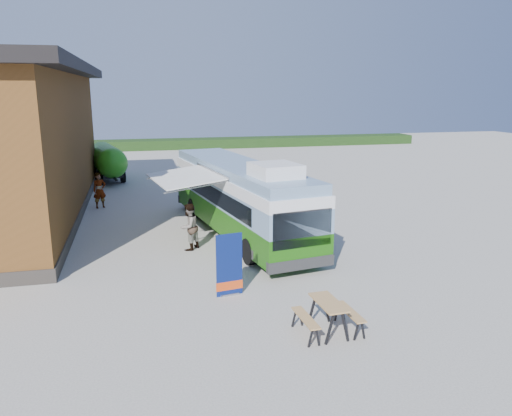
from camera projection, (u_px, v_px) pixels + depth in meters
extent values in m
plane|color=#BCB7AD|center=(246.00, 267.00, 18.01)|extent=(100.00, 100.00, 0.00)
cube|color=#332D28|center=(0.00, 212.00, 25.04)|extent=(8.10, 20.10, 0.50)
cube|color=#264419|center=(243.00, 142.00, 55.66)|extent=(40.00, 3.00, 1.00)
cube|color=#2B7313|center=(239.00, 214.00, 22.05)|extent=(4.39, 12.03, 1.08)
cube|color=#7292B3|center=(239.00, 192.00, 21.82)|extent=(4.39, 12.03, 0.88)
cube|color=black|center=(209.00, 192.00, 21.80)|extent=(1.68, 9.69, 0.69)
cube|color=black|center=(260.00, 188.00, 22.72)|extent=(1.68, 9.69, 0.69)
cube|color=white|center=(239.00, 177.00, 21.67)|extent=(4.39, 12.03, 0.44)
cube|color=#7292B3|center=(239.00, 168.00, 21.57)|extent=(4.21, 11.82, 0.39)
cube|color=white|center=(276.00, 170.00, 18.13)|extent=(1.84, 2.01, 0.49)
cube|color=black|center=(302.00, 229.00, 16.60)|extent=(2.19, 0.43, 1.28)
cube|color=#2D2D2D|center=(301.00, 264.00, 16.93)|extent=(2.50, 0.61, 0.39)
cube|color=#2D2D2D|center=(201.00, 197.00, 27.34)|extent=(2.50, 0.61, 0.39)
cylinder|color=black|center=(250.00, 251.00, 18.20)|extent=(0.45, 1.02, 0.98)
cylinder|color=black|center=(303.00, 244.00, 19.04)|extent=(0.45, 1.02, 0.98)
cylinder|color=black|center=(193.00, 208.00, 24.80)|extent=(0.45, 1.02, 0.98)
cylinder|color=black|center=(235.00, 204.00, 25.64)|extent=(0.45, 1.02, 0.98)
cube|color=white|center=(185.00, 179.00, 20.83)|extent=(3.13, 4.37, 0.31)
cube|color=#A5A8AD|center=(213.00, 172.00, 21.27)|extent=(0.87, 4.27, 0.15)
cylinder|color=#A5A8AD|center=(196.00, 188.00, 19.33)|extent=(2.57, 0.48, 0.32)
cylinder|color=#A5A8AD|center=(175.00, 175.00, 22.38)|extent=(2.57, 0.48, 0.32)
cube|color=#0B1A57|center=(229.00, 265.00, 15.32)|extent=(0.84, 0.17, 2.00)
cube|color=#E24715|center=(230.00, 286.00, 15.48)|extent=(0.86, 0.18, 0.28)
cube|color=#A5A8AD|center=(230.00, 294.00, 15.55)|extent=(0.62, 0.28, 0.06)
cylinder|color=#A5A8AD|center=(229.00, 265.00, 15.34)|extent=(0.03, 0.03, 2.00)
cube|color=tan|center=(328.00, 302.00, 12.95)|extent=(0.65, 1.40, 0.05)
cube|color=tan|center=(306.00, 318.00, 12.86)|extent=(0.36, 1.39, 0.04)
cube|color=tan|center=(350.00, 312.00, 13.21)|extent=(0.36, 1.39, 0.04)
cube|color=black|center=(330.00, 329.00, 12.46)|extent=(0.06, 0.06, 0.85)
cube|color=black|center=(345.00, 327.00, 12.58)|extent=(0.06, 0.06, 0.85)
cube|color=black|center=(312.00, 310.00, 13.53)|extent=(0.06, 0.06, 0.85)
cube|color=black|center=(326.00, 308.00, 13.65)|extent=(0.06, 0.06, 0.85)
imported|color=#999999|center=(100.00, 190.00, 26.82)|extent=(0.82, 0.68, 1.92)
imported|color=#999999|center=(189.00, 227.00, 19.77)|extent=(1.15, 1.15, 1.88)
cylinder|color=#309B1C|center=(107.00, 159.00, 34.90)|extent=(2.86, 4.77, 2.01)
sphere|color=#309B1C|center=(112.00, 163.00, 32.94)|extent=(2.01, 2.01, 2.01)
sphere|color=#309B1C|center=(102.00, 155.00, 36.87)|extent=(2.01, 2.01, 2.01)
cube|color=black|center=(108.00, 172.00, 35.11)|extent=(2.25, 4.85, 0.22)
cube|color=black|center=(115.00, 179.00, 32.57)|extent=(0.40, 1.34, 0.11)
cylinder|color=black|center=(99.00, 178.00, 33.65)|extent=(0.45, 0.93, 0.89)
cylinder|color=black|center=(123.00, 176.00, 34.29)|extent=(0.45, 0.93, 0.89)
cylinder|color=black|center=(94.00, 172.00, 36.01)|extent=(0.45, 0.93, 0.89)
cylinder|color=black|center=(116.00, 170.00, 36.65)|extent=(0.45, 0.93, 0.89)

